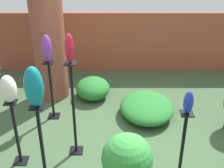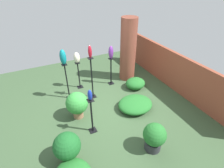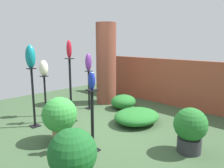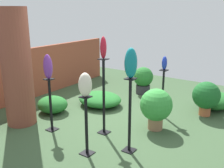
{
  "view_description": "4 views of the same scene",
  "coord_description": "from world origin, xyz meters",
  "px_view_note": "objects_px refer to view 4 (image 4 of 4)",
  "views": [
    {
      "loc": [
        -0.22,
        -3.89,
        3.15
      ],
      "look_at": [
        -0.2,
        0.39,
        0.85
      ],
      "focal_mm": 50.0,
      "sensor_mm": 36.0,
      "label": 1
    },
    {
      "loc": [
        3.91,
        -1.75,
        3.7
      ],
      "look_at": [
        -0.23,
        0.29,
        0.7
      ],
      "focal_mm": 28.0,
      "sensor_mm": 36.0,
      "label": 2
    },
    {
      "loc": [
        3.37,
        -2.96,
        1.82
      ],
      "look_at": [
        0.12,
        0.28,
        0.95
      ],
      "focal_mm": 35.0,
      "sensor_mm": 36.0,
      "label": 3
    },
    {
      "loc": [
        -4.52,
        -2.98,
        2.35
      ],
      "look_at": [
        -0.04,
        0.13,
        0.77
      ],
      "focal_mm": 42.0,
      "sensor_mm": 36.0,
      "label": 4
    }
  ],
  "objects_px": {
    "pedestal_violet": "(51,107)",
    "art_vase_teal": "(131,63)",
    "pedestal_ivory": "(86,128)",
    "art_vase_cobalt": "(164,63)",
    "art_vase_violet": "(48,67)",
    "potted_plant_back_center": "(206,96)",
    "potted_plant_walkway_edge": "(156,106)",
    "art_vase_ruby": "(103,48)",
    "pedestal_cobalt": "(163,95)",
    "potted_plant_front_right": "(143,79)",
    "brick_pillar": "(17,68)",
    "art_vase_ivory": "(85,85)",
    "pedestal_teal": "(130,119)",
    "pedestal_ruby": "(104,100)"
  },
  "relations": [
    {
      "from": "potted_plant_back_center",
      "to": "art_vase_violet",
      "type": "bearing_deg",
      "value": 137.56
    },
    {
      "from": "art_vase_ruby",
      "to": "art_vase_ivory",
      "type": "bearing_deg",
      "value": -164.0
    },
    {
      "from": "art_vase_teal",
      "to": "pedestal_ruby",
      "type": "bearing_deg",
      "value": 68.29
    },
    {
      "from": "art_vase_cobalt",
      "to": "potted_plant_walkway_edge",
      "type": "xyz_separation_m",
      "value": [
        -0.72,
        -0.18,
        -0.73
      ]
    },
    {
      "from": "pedestal_ruby",
      "to": "pedestal_ivory",
      "type": "xyz_separation_m",
      "value": [
        -0.79,
        -0.23,
        -0.22
      ]
    },
    {
      "from": "potted_plant_walkway_edge",
      "to": "potted_plant_back_center",
      "type": "relative_size",
      "value": 1.07
    },
    {
      "from": "brick_pillar",
      "to": "pedestal_cobalt",
      "type": "xyz_separation_m",
      "value": [
        2.07,
        -2.28,
        -0.71
      ]
    },
    {
      "from": "potted_plant_walkway_edge",
      "to": "pedestal_cobalt",
      "type": "bearing_deg",
      "value": 14.3
    },
    {
      "from": "pedestal_ivory",
      "to": "pedestal_violet",
      "type": "height_order",
      "value": "pedestal_violet"
    },
    {
      "from": "pedestal_cobalt",
      "to": "art_vase_ivory",
      "type": "xyz_separation_m",
      "value": [
        -2.23,
        0.34,
        0.72
      ]
    },
    {
      "from": "art_vase_ruby",
      "to": "potted_plant_back_center",
      "type": "bearing_deg",
      "value": -34.03
    },
    {
      "from": "pedestal_ivory",
      "to": "art_vase_ivory",
      "type": "xyz_separation_m",
      "value": [
        0.0,
        0.0,
        0.75
      ]
    },
    {
      "from": "art_vase_ruby",
      "to": "art_vase_teal",
      "type": "bearing_deg",
      "value": -111.71
    },
    {
      "from": "art_vase_violet",
      "to": "potted_plant_walkway_edge",
      "type": "height_order",
      "value": "art_vase_violet"
    },
    {
      "from": "pedestal_ivory",
      "to": "pedestal_violet",
      "type": "bearing_deg",
      "value": 75.92
    },
    {
      "from": "art_vase_ivory",
      "to": "art_vase_teal",
      "type": "height_order",
      "value": "art_vase_teal"
    },
    {
      "from": "pedestal_ivory",
      "to": "art_vase_cobalt",
      "type": "distance_m",
      "value": 2.38
    },
    {
      "from": "potted_plant_walkway_edge",
      "to": "potted_plant_back_center",
      "type": "distance_m",
      "value": 1.43
    },
    {
      "from": "pedestal_cobalt",
      "to": "art_vase_ruby",
      "type": "distance_m",
      "value": 1.96
    },
    {
      "from": "pedestal_ivory",
      "to": "art_vase_violet",
      "type": "relative_size",
      "value": 2.16
    },
    {
      "from": "art_vase_ruby",
      "to": "art_vase_teal",
      "type": "relative_size",
      "value": 0.83
    },
    {
      "from": "brick_pillar",
      "to": "art_vase_cobalt",
      "type": "relative_size",
      "value": 8.03
    },
    {
      "from": "pedestal_violet",
      "to": "potted_plant_back_center",
      "type": "relative_size",
      "value": 1.35
    },
    {
      "from": "potted_plant_front_right",
      "to": "art_vase_ivory",
      "type": "bearing_deg",
      "value": -167.12
    },
    {
      "from": "pedestal_violet",
      "to": "pedestal_teal",
      "type": "bearing_deg",
      "value": -83.49
    },
    {
      "from": "pedestal_ruby",
      "to": "pedestal_violet",
      "type": "height_order",
      "value": "pedestal_ruby"
    },
    {
      "from": "pedestal_violet",
      "to": "pedestal_ivory",
      "type": "bearing_deg",
      "value": -104.08
    },
    {
      "from": "brick_pillar",
      "to": "art_vase_violet",
      "type": "relative_size",
      "value": 5.08
    },
    {
      "from": "potted_plant_walkway_edge",
      "to": "potted_plant_back_center",
      "type": "xyz_separation_m",
      "value": [
        1.29,
        -0.62,
        -0.03
      ]
    },
    {
      "from": "pedestal_ruby",
      "to": "potted_plant_back_center",
      "type": "distance_m",
      "value": 2.45
    },
    {
      "from": "pedestal_cobalt",
      "to": "art_vase_violet",
      "type": "relative_size",
      "value": 2.27
    },
    {
      "from": "pedestal_teal",
      "to": "art_vase_ivory",
      "type": "height_order",
      "value": "art_vase_ivory"
    },
    {
      "from": "pedestal_teal",
      "to": "brick_pillar",
      "type": "bearing_deg",
      "value": 97.38
    },
    {
      "from": "brick_pillar",
      "to": "pedestal_teal",
      "type": "distance_m",
      "value": 2.57
    },
    {
      "from": "art_vase_cobalt",
      "to": "potted_plant_front_right",
      "type": "distance_m",
      "value": 1.81
    },
    {
      "from": "pedestal_cobalt",
      "to": "art_vase_cobalt",
      "type": "relative_size",
      "value": 3.58
    },
    {
      "from": "pedestal_cobalt",
      "to": "pedestal_teal",
      "type": "height_order",
      "value": "pedestal_teal"
    },
    {
      "from": "pedestal_violet",
      "to": "art_vase_violet",
      "type": "distance_m",
      "value": 0.81
    },
    {
      "from": "potted_plant_walkway_edge",
      "to": "potted_plant_front_right",
      "type": "relative_size",
      "value": 1.1
    },
    {
      "from": "pedestal_ivory",
      "to": "art_vase_teal",
      "type": "distance_m",
      "value": 1.29
    },
    {
      "from": "pedestal_teal",
      "to": "art_vase_cobalt",
      "type": "bearing_deg",
      "value": 6.24
    },
    {
      "from": "pedestal_violet",
      "to": "art_vase_teal",
      "type": "height_order",
      "value": "art_vase_teal"
    },
    {
      "from": "art_vase_cobalt",
      "to": "potted_plant_walkway_edge",
      "type": "height_order",
      "value": "art_vase_cobalt"
    },
    {
      "from": "art_vase_teal",
      "to": "art_vase_violet",
      "type": "bearing_deg",
      "value": 96.51
    },
    {
      "from": "pedestal_ivory",
      "to": "potted_plant_back_center",
      "type": "relative_size",
      "value": 1.29
    },
    {
      "from": "pedestal_violet",
      "to": "art_vase_teal",
      "type": "relative_size",
      "value": 2.18
    },
    {
      "from": "art_vase_teal",
      "to": "pedestal_ivory",
      "type": "bearing_deg",
      "value": 132.33
    },
    {
      "from": "pedestal_cobalt",
      "to": "pedestal_violet",
      "type": "height_order",
      "value": "pedestal_cobalt"
    },
    {
      "from": "art_vase_ivory",
      "to": "potted_plant_back_center",
      "type": "height_order",
      "value": "art_vase_ivory"
    },
    {
      "from": "brick_pillar",
      "to": "art_vase_teal",
      "type": "relative_size",
      "value": 4.91
    }
  ]
}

